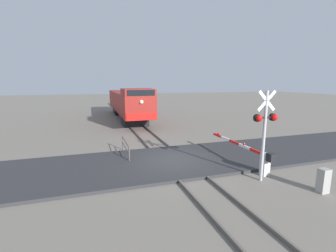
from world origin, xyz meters
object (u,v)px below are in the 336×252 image
(crossing_signal, at_px, (265,125))
(guard_railing, at_px, (126,146))
(locomotive, at_px, (128,103))
(utility_cabinet, at_px, (323,181))
(crossing_gate, at_px, (256,156))

(crossing_signal, relative_size, guard_railing, 1.49)
(locomotive, relative_size, utility_cabinet, 16.60)
(utility_cabinet, distance_m, guard_railing, 10.32)
(crossing_gate, xyz_separation_m, guard_railing, (-6.05, 4.52, -0.15))
(guard_railing, bearing_deg, crossing_gate, -36.80)
(locomotive, distance_m, utility_cabinet, 22.99)
(locomotive, height_order, utility_cabinet, locomotive)
(utility_cabinet, bearing_deg, locomotive, 101.65)
(utility_cabinet, bearing_deg, crossing_gate, 109.19)
(locomotive, height_order, crossing_gate, locomotive)
(crossing_gate, distance_m, guard_railing, 7.55)
(crossing_signal, height_order, utility_cabinet, crossing_signal)
(crossing_gate, xyz_separation_m, utility_cabinet, (1.04, -2.98, -0.25))
(locomotive, bearing_deg, crossing_signal, -81.69)
(crossing_signal, bearing_deg, crossing_gate, 63.95)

